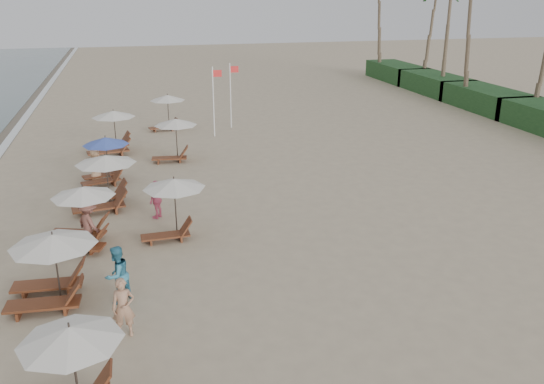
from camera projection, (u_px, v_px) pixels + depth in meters
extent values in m
plane|color=tan|center=(277.00, 283.00, 17.48)|extent=(160.00, 160.00, 0.00)
cube|color=#193D1C|center=(486.00, 99.00, 42.37)|extent=(3.20, 8.00, 1.60)
cube|color=#193D1C|center=(435.00, 84.00, 49.21)|extent=(3.20, 8.00, 1.60)
cube|color=#193D1C|center=(397.00, 72.00, 56.05)|extent=(3.20, 8.00, 1.60)
cylinder|color=brown|center=(542.00, 48.00, 37.54)|extent=(0.36, 0.36, 9.80)
cylinder|color=brown|center=(474.00, 36.00, 41.73)|extent=(0.36, 0.36, 10.60)
cylinder|color=brown|center=(448.00, 26.00, 46.55)|extent=(0.36, 0.36, 11.40)
cylinder|color=brown|center=(425.00, 36.00, 51.91)|extent=(0.36, 0.36, 9.00)
cylinder|color=brown|center=(383.00, 28.00, 56.10)|extent=(0.36, 0.36, 9.80)
cylinder|color=black|center=(76.00, 378.00, 11.45)|extent=(0.05, 0.05, 2.28)
cone|color=silver|center=(70.00, 334.00, 11.10)|extent=(2.10, 2.10, 0.35)
cylinder|color=black|center=(57.00, 269.00, 16.16)|extent=(0.05, 0.05, 2.03)
cone|color=silver|center=(53.00, 240.00, 15.85)|extent=(2.45, 2.45, 0.35)
cylinder|color=black|center=(86.00, 217.00, 19.71)|extent=(0.05, 0.05, 2.12)
cone|color=silver|center=(83.00, 192.00, 19.38)|extent=(2.19, 2.19, 0.35)
cylinder|color=black|center=(108.00, 183.00, 23.16)|extent=(0.05, 0.05, 2.18)
cone|color=silver|center=(105.00, 159.00, 22.83)|extent=(2.45, 2.45, 0.35)
cylinder|color=black|center=(108.00, 161.00, 26.26)|extent=(0.05, 0.05, 2.09)
cone|color=#3C55B3|center=(105.00, 141.00, 25.94)|extent=(2.12, 2.12, 0.35)
cylinder|color=black|center=(115.00, 133.00, 30.97)|extent=(0.05, 0.05, 2.29)
cone|color=silver|center=(113.00, 114.00, 30.61)|extent=(2.33, 2.33, 0.35)
cylinder|color=black|center=(176.00, 209.00, 20.43)|extent=(0.05, 0.05, 2.15)
cone|color=silver|center=(174.00, 183.00, 20.10)|extent=(2.24, 2.24, 0.35)
cylinder|color=black|center=(177.00, 140.00, 29.73)|extent=(0.05, 0.05, 2.15)
cone|color=silver|center=(176.00, 122.00, 29.40)|extent=(2.24, 2.24, 0.35)
cylinder|color=black|center=(168.00, 113.00, 36.31)|extent=(0.05, 0.05, 2.15)
cone|color=silver|center=(167.00, 98.00, 35.98)|extent=(2.24, 2.24, 0.35)
imported|color=#A57659|center=(123.00, 308.00, 14.59)|extent=(0.61, 0.41, 1.63)
imported|color=teal|center=(117.00, 275.00, 16.17)|extent=(1.06, 1.06, 1.73)
imported|color=brown|center=(89.00, 224.00, 19.72)|extent=(1.16, 1.25, 1.69)
imported|color=#CE5272|center=(157.00, 199.00, 22.22)|extent=(0.85, 0.96, 1.56)
imported|color=tan|center=(95.00, 164.00, 26.59)|extent=(0.79, 0.92, 1.60)
cylinder|color=silver|center=(213.00, 102.00, 34.18)|extent=(0.08, 0.08, 4.23)
cube|color=red|center=(217.00, 73.00, 33.66)|extent=(0.55, 0.02, 0.40)
cylinder|color=silver|center=(231.00, 96.00, 36.40)|extent=(0.08, 0.08, 4.16)
cube|color=red|center=(234.00, 69.00, 35.90)|extent=(0.55, 0.02, 0.40)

